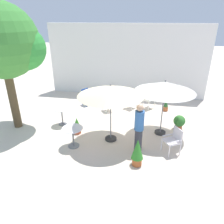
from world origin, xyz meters
TOP-DOWN VIEW (x-y plane):
  - ground_plane at (0.00, 0.00)m, footprint 60.00×60.00m
  - villa_facade at (0.00, 4.23)m, footprint 9.07×0.30m
  - shade_tree at (-4.01, -0.67)m, footprint 2.90×2.76m
  - patio_umbrella_0 at (0.09, -1.04)m, footprint 2.37×2.37m
  - patio_umbrella_1 at (1.98, -0.21)m, footprint 2.28×2.28m
  - cafe_table_0 at (-2.22, -0.20)m, footprint 0.65×0.65m
  - cafe_table_1 at (-1.16, -1.74)m, footprint 0.74×0.74m
  - patio_chair_0 at (1.40, 2.27)m, footprint 0.64×0.65m
  - patio_chair_1 at (0.59, 2.14)m, footprint 0.67×0.66m
  - patio_chair_2 at (2.37, -1.45)m, footprint 0.67×0.68m
  - patio_chair_3 at (-1.87, 2.26)m, footprint 0.61×0.62m
  - patio_chair_4 at (-0.47, 1.66)m, footprint 0.65×0.66m
  - potted_plant_0 at (1.19, -2.39)m, footprint 0.38×0.38m
  - potted_plant_1 at (2.29, 2.15)m, footprint 0.26×0.26m
  - potted_plant_2 at (2.74, 0.29)m, footprint 0.48×0.48m
  - potted_plant_3 at (-1.34, -0.80)m, footprint 0.30×0.30m
  - standing_person at (1.17, -1.61)m, footprint 0.34×0.34m

SIDE VIEW (x-z plane):
  - ground_plane at x=0.00m, z-range 0.00..0.00m
  - potted_plant_1 at x=2.29m, z-range -0.02..0.58m
  - potted_plant_3 at x=-1.34m, z-range -0.01..0.68m
  - potted_plant_2 at x=2.74m, z-range 0.04..0.66m
  - patio_chair_1 at x=0.59m, z-range 0.07..0.92m
  - patio_chair_3 at x=-1.87m, z-range 0.07..0.93m
  - potted_plant_0 at x=1.19m, z-range 0.03..0.98m
  - patio_chair_0 at x=1.40m, z-range 0.08..0.94m
  - cafe_table_0 at x=-2.22m, z-range 0.14..0.89m
  - cafe_table_1 at x=-1.16m, z-range 0.15..0.90m
  - patio_chair_2 at x=2.37m, z-range 0.07..0.99m
  - patio_chair_4 at x=-0.47m, z-range 0.07..1.05m
  - standing_person at x=1.17m, z-range 0.04..1.81m
  - patio_umbrella_1 at x=1.98m, z-range 0.85..3.08m
  - patio_umbrella_0 at x=0.09m, z-range 0.86..3.09m
  - villa_facade at x=0.00m, z-range 0.00..4.04m
  - shade_tree at x=-4.01m, z-range 1.07..5.98m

